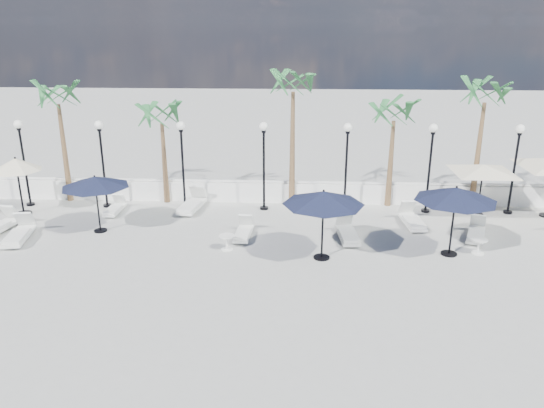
{
  "coord_description": "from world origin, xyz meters",
  "views": [
    {
      "loc": [
        1.43,
        -15.38,
        7.82
      ],
      "look_at": [
        0.53,
        2.87,
        1.5
      ],
      "focal_mm": 35.0,
      "sensor_mm": 36.0,
      "label": 1
    }
  ],
  "objects_px": {
    "parasol_navy_mid": "(323,198)",
    "parasol_navy_right": "(456,195)",
    "parasol_cream_sq_a": "(484,165)",
    "lounger_8": "(476,233)",
    "parasol_navy_left": "(95,182)",
    "lounger_2": "(192,204)",
    "lounger_3": "(115,208)",
    "lounger_5": "(348,233)",
    "lounger_1": "(19,234)",
    "lounger_6": "(412,220)",
    "parasol_cream_small": "(16,165)",
    "lounger_4": "(243,232)"
  },
  "relations": [
    {
      "from": "lounger_6",
      "to": "parasol_cream_small",
      "type": "height_order",
      "value": "parasol_cream_small"
    },
    {
      "from": "lounger_5",
      "to": "parasol_cream_sq_a",
      "type": "distance_m",
      "value": 6.74
    },
    {
      "from": "lounger_6",
      "to": "lounger_2",
      "type": "bearing_deg",
      "value": 166.21
    },
    {
      "from": "lounger_2",
      "to": "lounger_3",
      "type": "distance_m",
      "value": 3.29
    },
    {
      "from": "lounger_6",
      "to": "parasol_navy_right",
      "type": "relative_size",
      "value": 0.73
    },
    {
      "from": "parasol_cream_sq_a",
      "to": "parasol_navy_left",
      "type": "bearing_deg",
      "value": -170.4
    },
    {
      "from": "parasol_navy_left",
      "to": "lounger_1",
      "type": "bearing_deg",
      "value": -158.79
    },
    {
      "from": "lounger_2",
      "to": "parasol_cream_sq_a",
      "type": "distance_m",
      "value": 12.41
    },
    {
      "from": "lounger_5",
      "to": "parasol_navy_left",
      "type": "bearing_deg",
      "value": 173.01
    },
    {
      "from": "lounger_4",
      "to": "lounger_5",
      "type": "distance_m",
      "value": 3.95
    },
    {
      "from": "lounger_3",
      "to": "parasol_cream_small",
      "type": "height_order",
      "value": "parasol_cream_small"
    },
    {
      "from": "lounger_3",
      "to": "parasol_cream_sq_a",
      "type": "distance_m",
      "value": 15.65
    },
    {
      "from": "lounger_4",
      "to": "parasol_navy_right",
      "type": "xyz_separation_m",
      "value": [
        7.43,
        -1.23,
        2.01
      ]
    },
    {
      "from": "parasol_navy_left",
      "to": "parasol_navy_right",
      "type": "relative_size",
      "value": 0.92
    },
    {
      "from": "parasol_cream_sq_a",
      "to": "lounger_1",
      "type": "bearing_deg",
      "value": -168.58
    },
    {
      "from": "parasol_navy_mid",
      "to": "lounger_6",
      "type": "bearing_deg",
      "value": 41.36
    },
    {
      "from": "lounger_5",
      "to": "lounger_8",
      "type": "relative_size",
      "value": 1.07
    },
    {
      "from": "parasol_cream_small",
      "to": "parasol_navy_left",
      "type": "bearing_deg",
      "value": -23.91
    },
    {
      "from": "lounger_1",
      "to": "lounger_2",
      "type": "distance_m",
      "value": 6.91
    },
    {
      "from": "lounger_1",
      "to": "parasol_cream_small",
      "type": "distance_m",
      "value": 3.62
    },
    {
      "from": "lounger_8",
      "to": "lounger_1",
      "type": "bearing_deg",
      "value": -156.04
    },
    {
      "from": "lounger_6",
      "to": "parasol_cream_small",
      "type": "relative_size",
      "value": 0.82
    },
    {
      "from": "lounger_8",
      "to": "parasol_navy_left",
      "type": "height_order",
      "value": "parasol_navy_left"
    },
    {
      "from": "lounger_4",
      "to": "lounger_8",
      "type": "xyz_separation_m",
      "value": [
        8.83,
        0.31,
        0.01
      ]
    },
    {
      "from": "lounger_1",
      "to": "parasol_navy_mid",
      "type": "height_order",
      "value": "parasol_navy_mid"
    },
    {
      "from": "lounger_4",
      "to": "lounger_6",
      "type": "height_order",
      "value": "lounger_6"
    },
    {
      "from": "lounger_3",
      "to": "lounger_5",
      "type": "distance_m",
      "value": 10.05
    },
    {
      "from": "parasol_navy_mid",
      "to": "parasol_navy_right",
      "type": "distance_m",
      "value": 4.55
    },
    {
      "from": "lounger_4",
      "to": "lounger_5",
      "type": "xyz_separation_m",
      "value": [
        3.95,
        0.01,
        0.04
      ]
    },
    {
      "from": "parasol_navy_mid",
      "to": "lounger_4",
      "type": "bearing_deg",
      "value": 148.73
    },
    {
      "from": "parasol_navy_right",
      "to": "lounger_5",
      "type": "bearing_deg",
      "value": 160.44
    },
    {
      "from": "parasol_navy_mid",
      "to": "lounger_1",
      "type": "bearing_deg",
      "value": 174.79
    },
    {
      "from": "lounger_1",
      "to": "parasol_navy_right",
      "type": "xyz_separation_m",
      "value": [
        15.83,
        -0.49,
        1.96
      ]
    },
    {
      "from": "parasol_navy_left",
      "to": "lounger_2",
      "type": "bearing_deg",
      "value": 40.01
    },
    {
      "from": "lounger_2",
      "to": "parasol_cream_sq_a",
      "type": "xyz_separation_m",
      "value": [
        12.26,
        -0.02,
        1.93
      ]
    },
    {
      "from": "lounger_2",
      "to": "parasol_navy_left",
      "type": "height_order",
      "value": "parasol_navy_left"
    },
    {
      "from": "lounger_2",
      "to": "parasol_navy_left",
      "type": "distance_m",
      "value": 4.44
    },
    {
      "from": "lounger_2",
      "to": "lounger_3",
      "type": "bearing_deg",
      "value": -162.9
    },
    {
      "from": "parasol_navy_left",
      "to": "parasol_cream_small",
      "type": "height_order",
      "value": "parasol_cream_small"
    },
    {
      "from": "parasol_cream_sq_a",
      "to": "lounger_8",
      "type": "bearing_deg",
      "value": -108.55
    },
    {
      "from": "parasol_cream_sq_a",
      "to": "lounger_3",
      "type": "bearing_deg",
      "value": -178.18
    },
    {
      "from": "lounger_1",
      "to": "parasol_navy_mid",
      "type": "relative_size",
      "value": 0.78
    },
    {
      "from": "parasol_navy_left",
      "to": "parasol_navy_mid",
      "type": "height_order",
      "value": "parasol_navy_mid"
    },
    {
      "from": "lounger_5",
      "to": "lounger_6",
      "type": "relative_size",
      "value": 1.0
    },
    {
      "from": "parasol_navy_left",
      "to": "parasol_navy_mid",
      "type": "distance_m",
      "value": 8.84
    },
    {
      "from": "parasol_cream_small",
      "to": "parasol_navy_mid",
      "type": "bearing_deg",
      "value": -17.02
    },
    {
      "from": "lounger_1",
      "to": "parasol_navy_right",
      "type": "bearing_deg",
      "value": -11.67
    },
    {
      "from": "parasol_cream_sq_a",
      "to": "lounger_2",
      "type": "bearing_deg",
      "value": 179.89
    },
    {
      "from": "lounger_8",
      "to": "lounger_4",
      "type": "bearing_deg",
      "value": -157.5
    },
    {
      "from": "lounger_2",
      "to": "parasol_cream_sq_a",
      "type": "relative_size",
      "value": 0.46
    }
  ]
}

